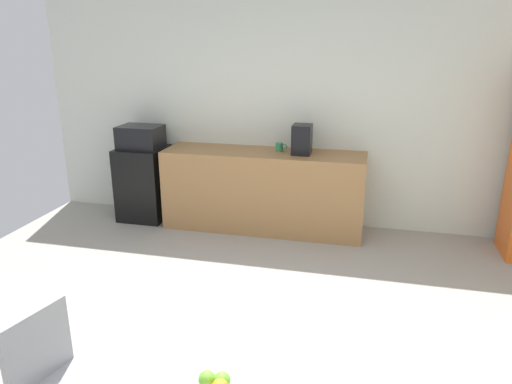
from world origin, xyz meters
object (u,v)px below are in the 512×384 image
object	(u,v)px
chair_gray	(53,371)
mug_white	(279,147)
mini_fridge	(144,183)
coffee_maker	(302,139)
microwave	(141,137)

from	to	relation	value
chair_gray	mug_white	world-z (taller)	mug_white
mug_white	mini_fridge	bearing A→B (deg)	-177.25
mug_white	coffee_maker	distance (m)	0.29
microwave	chair_gray	world-z (taller)	microwave
mini_fridge	coffee_maker	world-z (taller)	coffee_maker
microwave	coffee_maker	xyz separation A→B (m)	(1.90, 0.00, 0.06)
microwave	mug_white	xyz separation A→B (m)	(1.64, 0.08, -0.05)
chair_gray	mug_white	bearing A→B (deg)	81.80
mini_fridge	chair_gray	size ratio (longest dim) A/B	1.05
chair_gray	coffee_maker	xyz separation A→B (m)	(0.75, 3.33, 0.54)
mini_fridge	mug_white	distance (m)	1.72
mini_fridge	microwave	world-z (taller)	microwave
coffee_maker	microwave	bearing A→B (deg)	180.00
microwave	mini_fridge	bearing A→B (deg)	0.00
coffee_maker	mini_fridge	bearing A→B (deg)	180.00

